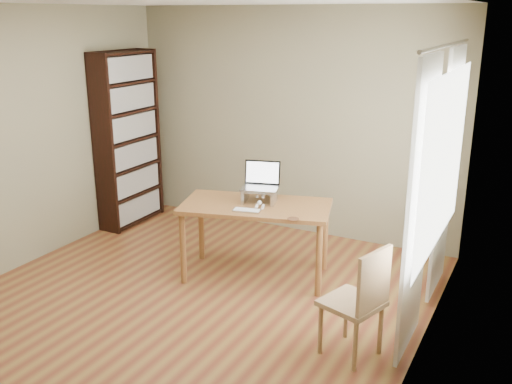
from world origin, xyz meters
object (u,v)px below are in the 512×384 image
(bookshelf, at_px, (128,139))
(desk, at_px, (256,214))
(keyboard, at_px, (247,210))
(cat, at_px, (264,196))
(laptop, at_px, (263,181))
(chair, at_px, (361,298))

(bookshelf, distance_m, desk, 2.25)
(keyboard, height_order, cat, cat)
(bookshelf, bearing_deg, cat, -14.87)
(desk, bearing_deg, bookshelf, 146.44)
(laptop, xyz_separation_m, chair, (1.34, -1.02, -0.46))
(keyboard, xyz_separation_m, chair, (1.32, -0.66, -0.27))
(cat, bearing_deg, laptop, 110.56)
(laptop, height_order, chair, laptop)
(keyboard, xyz_separation_m, cat, (0.01, 0.33, 0.05))
(bookshelf, relative_size, keyboard, 7.65)
(desk, xyz_separation_m, keyboard, (0.02, -0.22, 0.11))
(bookshelf, relative_size, cat, 4.49)
(desk, relative_size, keyboard, 5.68)
(bookshelf, height_order, laptop, bookshelf)
(cat, bearing_deg, keyboard, -113.34)
(laptop, bearing_deg, bookshelf, 150.01)
(desk, height_order, cat, cat)
(keyboard, bearing_deg, desk, 82.69)
(laptop, bearing_deg, keyboard, -102.44)
(cat, bearing_deg, bookshelf, 143.18)
(desk, distance_m, keyboard, 0.24)
(laptop, height_order, keyboard, laptop)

